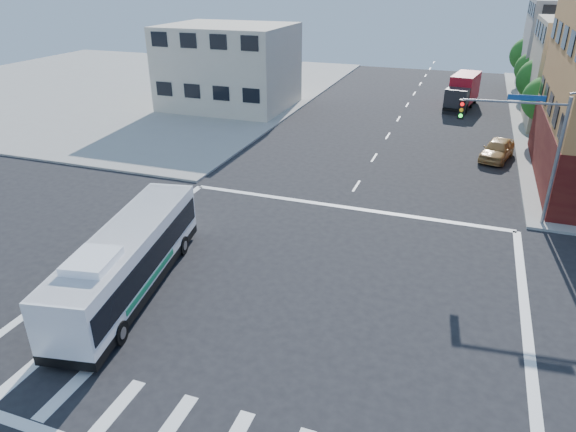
% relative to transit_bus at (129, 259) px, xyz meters
% --- Properties ---
extents(ground, '(120.00, 120.00, 0.00)m').
position_rel_transit_bus_xyz_m(ground, '(6.47, 2.11, -1.54)').
color(ground, black).
rests_on(ground, ground).
extents(sidewalk_nw, '(50.00, 50.00, 0.15)m').
position_rel_transit_bus_xyz_m(sidewalk_nw, '(-28.53, 37.11, -1.47)').
color(sidewalk_nw, gray).
rests_on(sidewalk_nw, ground).
extents(building_west, '(12.06, 10.06, 8.00)m').
position_rel_transit_bus_xyz_m(building_west, '(-10.55, 32.09, 2.46)').
color(building_west, beige).
rests_on(building_west, ground).
extents(signal_mast_ne, '(7.91, 1.13, 8.07)m').
position_rel_transit_bus_xyz_m(signal_mast_ne, '(15.55, 12.73, 3.44)').
color(signal_mast_ne, gray).
rests_on(signal_mast_ne, ground).
extents(street_tree_a, '(3.60, 3.60, 5.53)m').
position_rel_transit_bus_xyz_m(street_tree_a, '(18.37, 30.03, 2.04)').
color(street_tree_a, '#382514').
rests_on(street_tree_a, ground).
extents(street_tree_b, '(3.80, 3.80, 5.79)m').
position_rel_transit_bus_xyz_m(street_tree_b, '(18.37, 38.03, 2.21)').
color(street_tree_b, '#382514').
rests_on(street_tree_b, ground).
extents(street_tree_c, '(3.40, 3.40, 5.29)m').
position_rel_transit_bus_xyz_m(street_tree_c, '(18.37, 46.03, 1.92)').
color(street_tree_c, '#382514').
rests_on(street_tree_c, ground).
extents(street_tree_d, '(4.00, 4.00, 6.03)m').
position_rel_transit_bus_xyz_m(street_tree_d, '(18.37, 54.03, 2.34)').
color(street_tree_d, '#382514').
rests_on(street_tree_d, ground).
extents(transit_bus, '(4.18, 10.90, 3.16)m').
position_rel_transit_bus_xyz_m(transit_bus, '(0.00, 0.00, 0.00)').
color(transit_bus, black).
rests_on(transit_bus, ground).
extents(box_truck, '(3.19, 7.44, 3.24)m').
position_rel_transit_bus_xyz_m(box_truck, '(11.76, 39.87, 0.03)').
color(box_truck, black).
rests_on(box_truck, ground).
extents(parked_car, '(2.85, 4.75, 1.51)m').
position_rel_transit_bus_xyz_m(parked_car, '(15.02, 23.78, -0.79)').
color(parked_car, tan).
rests_on(parked_car, ground).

